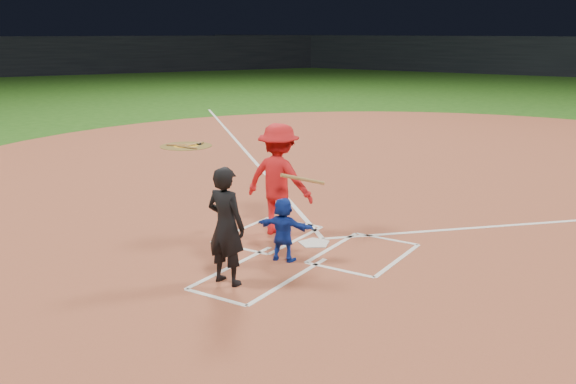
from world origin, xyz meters
The scene contains 14 objects.
ground centered at (0.00, 0.00, 0.00)m, with size 120.00×120.00×0.00m, color #1E4C13.
home_plate_dirt centered at (0.00, 6.00, 0.01)m, with size 28.00×28.00×0.01m, color brown.
stadium_wall_left centered at (-42.00, 24.00, 1.60)m, with size 1.20×60.00×3.20m, color black.
home_plate centered at (0.00, 0.00, 0.02)m, with size 0.60×0.60×0.02m, color silver.
on_deck_circle centered at (-8.47, 6.29, 0.02)m, with size 1.70×1.70×0.01m, color brown.
on_deck_logo centered at (-8.47, 6.29, 0.02)m, with size 0.80×0.80×0.00m, color gold.
on_deck_bat_a centered at (-8.32, 6.54, 0.05)m, with size 0.06×0.06×0.84m, color #A1723B.
on_deck_bat_b centered at (-8.67, 6.19, 0.05)m, with size 0.06×0.06×0.84m, color brown.
on_deck_bat_c centered at (-8.17, 5.99, 0.05)m, with size 0.06×0.06×0.84m, color olive.
bat_weight_donut centered at (-8.27, 6.69, 0.05)m, with size 0.19×0.19×0.05m, color black.
catcher centered at (-0.01, -1.00, 0.54)m, with size 0.99×0.31×1.06m, color #1432A7.
umpire centered at (-0.19, -2.27, 0.90)m, with size 0.65×0.43×1.78m, color black.
chalk_markings centered at (0.00, 5.29, 0.01)m, with size 28.35×17.32×0.01m.
batter_at_plate centered at (-0.85, 0.16, 1.04)m, with size 1.55×0.93×2.05m.
Camera 1 is at (5.37, -9.37, 3.68)m, focal length 40.00 mm.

